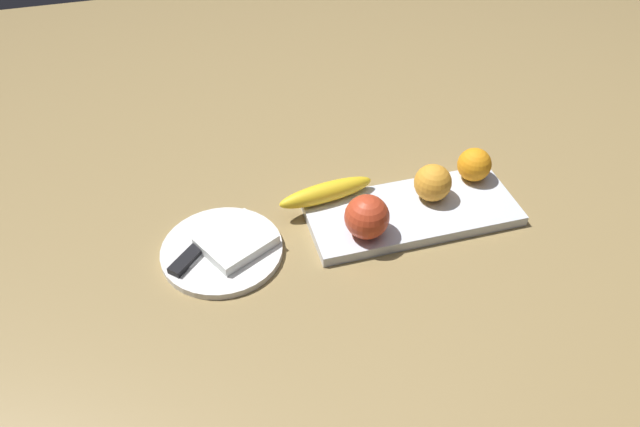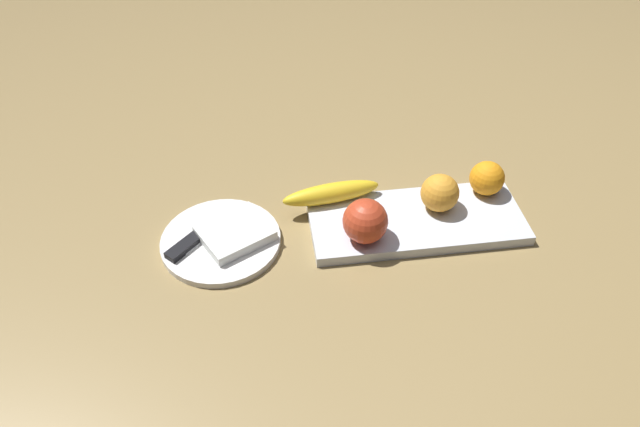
# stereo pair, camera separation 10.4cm
# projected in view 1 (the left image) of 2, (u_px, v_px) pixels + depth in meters

# --- Properties ---
(ground_plane) EXTENTS (2.40, 2.40, 0.00)m
(ground_plane) POSITION_uv_depth(u_px,v_px,m) (395.00, 224.00, 1.09)
(ground_plane) COLOR olive
(fruit_tray) EXTENTS (0.39, 0.16, 0.02)m
(fruit_tray) POSITION_uv_depth(u_px,v_px,m) (412.00, 212.00, 1.10)
(fruit_tray) COLOR silver
(fruit_tray) RESTS_ON ground_plane
(apple) EXTENTS (0.08, 0.08, 0.08)m
(apple) POSITION_uv_depth(u_px,v_px,m) (367.00, 217.00, 1.02)
(apple) COLOR #C23E22
(apple) RESTS_ON fruit_tray
(banana) EXTENTS (0.19, 0.06, 0.04)m
(banana) POSITION_uv_depth(u_px,v_px,m) (326.00, 192.00, 1.10)
(banana) COLOR yellow
(banana) RESTS_ON fruit_tray
(orange_near_apple) EXTENTS (0.07, 0.07, 0.07)m
(orange_near_apple) POSITION_uv_depth(u_px,v_px,m) (433.00, 183.00, 1.09)
(orange_near_apple) COLOR orange
(orange_near_apple) RESTS_ON fruit_tray
(orange_near_banana) EXTENTS (0.07, 0.07, 0.07)m
(orange_near_banana) POSITION_uv_depth(u_px,v_px,m) (474.00, 165.00, 1.14)
(orange_near_banana) COLOR orange
(orange_near_banana) RESTS_ON fruit_tray
(dinner_plate) EXTENTS (0.21, 0.21, 0.01)m
(dinner_plate) POSITION_uv_depth(u_px,v_px,m) (222.00, 251.00, 1.03)
(dinner_plate) COLOR white
(dinner_plate) RESTS_ON ground_plane
(folded_napkin) EXTENTS (0.15, 0.14, 0.02)m
(folded_napkin) POSITION_uv_depth(u_px,v_px,m) (236.00, 241.00, 1.03)
(folded_napkin) COLOR white
(folded_napkin) RESTS_ON dinner_plate
(knife) EXTENTS (0.14, 0.14, 0.01)m
(knife) POSITION_uv_depth(u_px,v_px,m) (196.00, 253.00, 1.01)
(knife) COLOR silver
(knife) RESTS_ON dinner_plate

